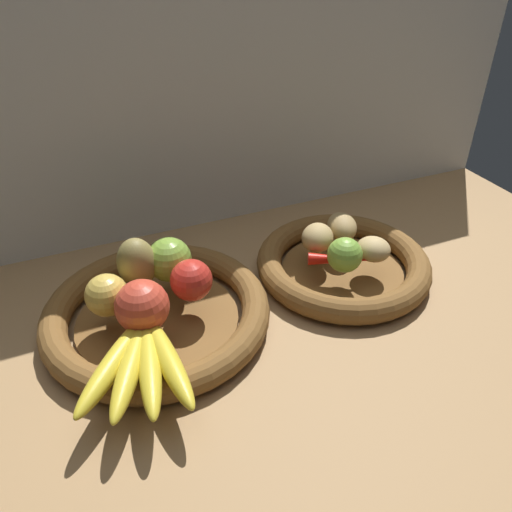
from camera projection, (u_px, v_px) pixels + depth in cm
name	position (u px, v px, depth cm)	size (l,w,h in cm)	color
ground_plane	(265.00, 305.00, 86.96)	(140.00, 90.00, 3.00)	#9E774C
back_wall	(202.00, 91.00, 93.28)	(140.00, 3.00, 55.00)	silver
fruit_bowl_left	(157.00, 313.00, 79.92)	(36.32, 36.32, 4.48)	brown
fruit_bowl_right	(343.00, 264.00, 91.11)	(31.55, 31.55, 4.48)	brown
apple_red_right	(191.00, 280.00, 77.57)	(6.68, 6.68, 6.68)	red
apple_green_back	(169.00, 259.00, 81.58)	(7.42, 7.42, 7.42)	#7AA338
apple_golden_left	(107.00, 295.00, 74.63)	(6.54, 6.54, 6.54)	gold
apple_red_front	(142.00, 306.00, 71.47)	(7.90, 7.90, 7.90)	#CC422D
pear_brown	(137.00, 263.00, 79.57)	(6.22, 6.33, 8.76)	olive
banana_bunch_front	(141.00, 361.00, 66.05)	(15.89, 20.36, 3.00)	gold
potato_back	(342.00, 227.00, 92.82)	(7.43, 5.40, 4.63)	#A38451
potato_oblong	(317.00, 238.00, 89.40)	(6.59, 5.67, 4.94)	tan
potato_small	(373.00, 249.00, 87.05)	(6.02, 5.63, 4.15)	tan
lime_near	(345.00, 255.00, 83.89)	(6.03, 6.03, 6.03)	#7AAD3D
chili_pepper	(341.00, 260.00, 86.10)	(2.22, 2.22, 11.38)	red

